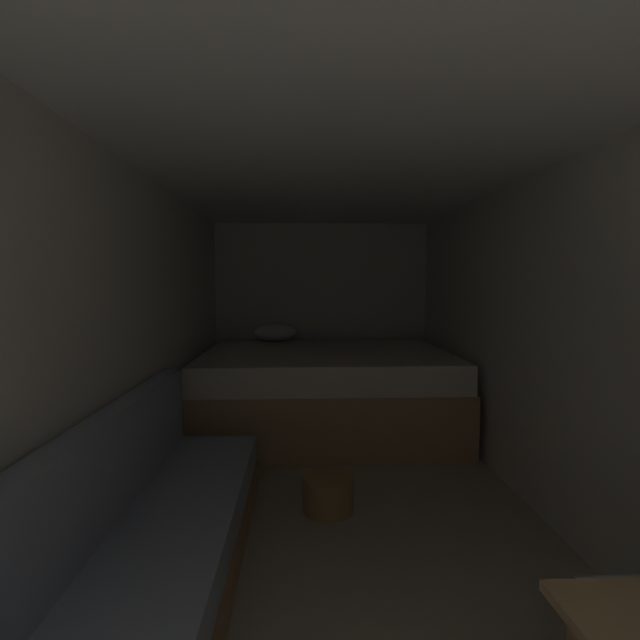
% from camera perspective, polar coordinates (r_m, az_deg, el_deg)
% --- Properties ---
extents(ground_plane, '(7.42, 7.42, 0.00)m').
position_cam_1_polar(ground_plane, '(2.83, 2.96, -25.36)').
color(ground_plane, '#A39984').
extents(wall_back, '(2.52, 0.05, 2.10)m').
position_cam_1_polar(wall_back, '(5.19, 0.16, 0.68)').
color(wall_back, silver).
rests_on(wall_back, ground).
extents(wall_left, '(0.05, 5.42, 2.10)m').
position_cam_1_polar(wall_left, '(2.66, -24.59, -3.68)').
color(wall_left, silver).
rests_on(wall_left, ground).
extents(wall_right, '(0.05, 5.42, 2.10)m').
position_cam_1_polar(wall_right, '(2.87, 28.50, -3.23)').
color(wall_right, silver).
rests_on(wall_right, ground).
extents(ceiling_slab, '(2.52, 5.42, 0.05)m').
position_cam_1_polar(ceiling_slab, '(2.55, 3.17, 20.79)').
color(ceiling_slab, white).
rests_on(ceiling_slab, wall_left).
extents(bed, '(2.30, 1.77, 0.97)m').
position_cam_1_polar(bed, '(4.35, 0.67, -8.92)').
color(bed, tan).
rests_on(bed, ground).
extents(sofa_left, '(0.65, 2.98, 0.82)m').
position_cam_1_polar(sofa_left, '(2.13, -23.97, -28.90)').
color(sofa_left, '#9E7247').
rests_on(sofa_left, ground).
extents(wicker_basket, '(0.32, 0.32, 0.22)m').
position_cam_1_polar(wicker_basket, '(2.99, 1.06, -21.23)').
color(wicker_basket, olive).
rests_on(wicker_basket, ground).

